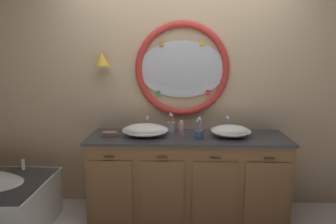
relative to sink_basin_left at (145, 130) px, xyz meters
name	(u,v)px	position (x,y,z in m)	size (l,w,h in m)	color
back_wall_assembly	(180,88)	(0.34, 0.35, 0.39)	(6.40, 0.26, 2.60)	#D6B78E
vanity_counter	(187,176)	(0.43, 0.03, -0.49)	(2.02, 0.61, 0.86)	olive
sink_basin_left	(145,130)	(0.00, 0.00, 0.00)	(0.47, 0.47, 0.13)	white
sink_basin_right	(231,131)	(0.86, 0.00, 0.00)	(0.40, 0.40, 0.12)	white
faucet_set_left	(148,125)	(0.00, 0.23, 0.00)	(0.20, 0.14, 0.17)	silver
faucet_set_right	(227,125)	(0.86, 0.23, 0.00)	(0.21, 0.14, 0.17)	silver
toothbrush_holder_left	(171,126)	(0.25, 0.19, 0.00)	(0.09, 0.09, 0.21)	silver
toothbrush_holder_right	(199,133)	(0.53, -0.07, -0.01)	(0.10, 0.10, 0.22)	slate
soap_dispenser	(181,129)	(0.36, 0.00, 0.01)	(0.05, 0.06, 0.17)	pink
folded_hand_towel	(110,134)	(-0.36, -0.01, -0.04)	(0.15, 0.11, 0.05)	#936B56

